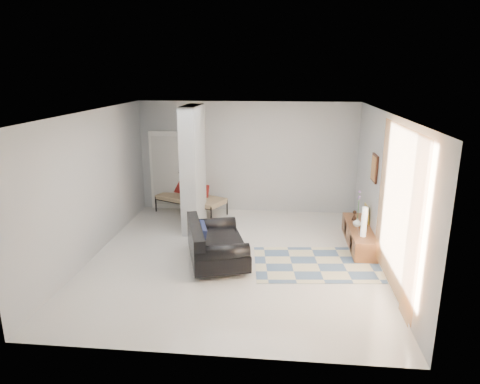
# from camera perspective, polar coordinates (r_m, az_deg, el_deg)

# --- Properties ---
(floor) EXTENTS (6.00, 6.00, 0.00)m
(floor) POSITION_cam_1_polar(r_m,az_deg,el_deg) (8.44, -0.80, -8.74)
(floor) COLOR silver
(floor) RESTS_ON ground
(ceiling) EXTENTS (6.00, 6.00, 0.00)m
(ceiling) POSITION_cam_1_polar(r_m,az_deg,el_deg) (7.71, -0.88, 10.55)
(ceiling) COLOR white
(ceiling) RESTS_ON wall_back
(wall_back) EXTENTS (6.00, 0.00, 6.00)m
(wall_back) POSITION_cam_1_polar(r_m,az_deg,el_deg) (10.87, 0.96, 4.62)
(wall_back) COLOR #ACAEB0
(wall_back) RESTS_ON ground
(wall_front) EXTENTS (6.00, 0.00, 6.00)m
(wall_front) POSITION_cam_1_polar(r_m,az_deg,el_deg) (5.16, -4.67, -8.31)
(wall_front) COLOR #ACAEB0
(wall_front) RESTS_ON ground
(wall_left) EXTENTS (0.00, 6.00, 6.00)m
(wall_left) POSITION_cam_1_polar(r_m,az_deg,el_deg) (8.71, -19.13, 0.92)
(wall_left) COLOR #ACAEB0
(wall_left) RESTS_ON ground
(wall_right) EXTENTS (0.00, 6.00, 6.00)m
(wall_right) POSITION_cam_1_polar(r_m,az_deg,el_deg) (8.13, 18.79, -0.07)
(wall_right) COLOR #ACAEB0
(wall_right) RESTS_ON ground
(partition_column) EXTENTS (0.35, 1.20, 2.80)m
(partition_column) POSITION_cam_1_polar(r_m,az_deg,el_deg) (9.67, -6.26, 3.12)
(partition_column) COLOR #A0A5A7
(partition_column) RESTS_ON floor
(hallway_door) EXTENTS (0.85, 0.06, 2.04)m
(hallway_door) POSITION_cam_1_polar(r_m,az_deg,el_deg) (11.28, -9.77, 2.82)
(hallway_door) COLOR white
(hallway_door) RESTS_ON floor
(curtain) EXTENTS (0.00, 2.55, 2.55)m
(curtain) POSITION_cam_1_polar(r_m,az_deg,el_deg) (7.03, 20.20, -2.20)
(curtain) COLOR #FF9D43
(curtain) RESTS_ON wall_right
(wall_art) EXTENTS (0.04, 0.45, 0.55)m
(wall_art) POSITION_cam_1_polar(r_m,az_deg,el_deg) (8.92, 17.51, 3.05)
(wall_art) COLOR #33170D
(wall_art) RESTS_ON wall_right
(media_console) EXTENTS (0.45, 1.87, 0.80)m
(media_console) POSITION_cam_1_polar(r_m,az_deg,el_deg) (9.29, 15.56, -5.62)
(media_console) COLOR brown
(media_console) RESTS_ON floor
(loveseat) EXTENTS (1.43, 1.90, 0.76)m
(loveseat) POSITION_cam_1_polar(r_m,az_deg,el_deg) (8.16, -3.56, -6.97)
(loveseat) COLOR silver
(loveseat) RESTS_ON floor
(daybed) EXTENTS (1.91, 1.41, 0.77)m
(daybed) POSITION_cam_1_polar(r_m,az_deg,el_deg) (10.96, -6.61, -0.69)
(daybed) COLOR black
(daybed) RESTS_ON floor
(area_rug) EXTENTS (2.49, 1.79, 0.01)m
(area_rug) POSITION_cam_1_polar(r_m,az_deg,el_deg) (8.30, 10.28, -9.42)
(area_rug) COLOR beige
(area_rug) RESTS_ON floor
(cylinder_lamp) EXTENTS (0.11, 0.11, 0.59)m
(cylinder_lamp) POSITION_cam_1_polar(r_m,az_deg,el_deg) (8.64, 16.22, -3.84)
(cylinder_lamp) COLOR white
(cylinder_lamp) RESTS_ON media_console
(bronze_figurine) EXTENTS (0.12, 0.12, 0.22)m
(bronze_figurine) POSITION_cam_1_polar(r_m,az_deg,el_deg) (9.56, 15.00, -3.03)
(bronze_figurine) COLOR black
(bronze_figurine) RESTS_ON media_console
(vase) EXTENTS (0.18, 0.18, 0.18)m
(vase) POSITION_cam_1_polar(r_m,az_deg,el_deg) (9.20, 15.36, -3.91)
(vase) COLOR white
(vase) RESTS_ON media_console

